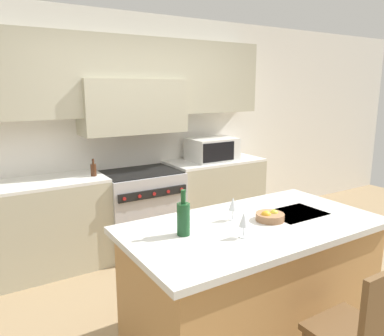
{
  "coord_description": "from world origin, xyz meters",
  "views": [
    {
      "loc": [
        -1.68,
        -2.18,
        1.86
      ],
      "look_at": [
        0.01,
        0.53,
        1.17
      ],
      "focal_mm": 35.0,
      "sensor_mm": 36.0,
      "label": 1
    }
  ],
  "objects_px": {
    "range_stove": "(141,210)",
    "wine_bottle": "(183,218)",
    "island_chair": "(363,330)",
    "wine_glass_far": "(233,205)",
    "microwave": "(212,149)",
    "wine_glass_near": "(244,220)",
    "oil_bottle_on_counter": "(93,169)",
    "fruit_bowl": "(270,216)"
  },
  "relations": [
    {
      "from": "range_stove",
      "to": "wine_bottle",
      "type": "height_order",
      "value": "wine_bottle"
    },
    {
      "from": "island_chair",
      "to": "wine_glass_far",
      "type": "distance_m",
      "value": 1.1
    },
    {
      "from": "microwave",
      "to": "wine_glass_near",
      "type": "height_order",
      "value": "microwave"
    },
    {
      "from": "range_stove",
      "to": "wine_glass_near",
      "type": "distance_m",
      "value": 2.18
    },
    {
      "from": "oil_bottle_on_counter",
      "to": "wine_glass_near",
      "type": "bearing_deg",
      "value": -80.93
    },
    {
      "from": "microwave",
      "to": "wine_glass_near",
      "type": "relative_size",
      "value": 3.44
    },
    {
      "from": "wine_glass_far",
      "to": "fruit_bowl",
      "type": "xyz_separation_m",
      "value": [
        0.22,
        -0.15,
        -0.09
      ]
    },
    {
      "from": "microwave",
      "to": "fruit_bowl",
      "type": "height_order",
      "value": "microwave"
    },
    {
      "from": "range_stove",
      "to": "wine_glass_near",
      "type": "height_order",
      "value": "wine_glass_near"
    },
    {
      "from": "island_chair",
      "to": "wine_glass_far",
      "type": "relative_size",
      "value": 5.62
    },
    {
      "from": "wine_glass_near",
      "to": "wine_glass_far",
      "type": "xyz_separation_m",
      "value": [
        0.14,
        0.29,
        0.0
      ]
    },
    {
      "from": "wine_bottle",
      "to": "oil_bottle_on_counter",
      "type": "bearing_deg",
      "value": 90.76
    },
    {
      "from": "range_stove",
      "to": "wine_glass_far",
      "type": "xyz_separation_m",
      "value": [
        -0.08,
        -1.8,
        0.57
      ]
    },
    {
      "from": "fruit_bowl",
      "to": "oil_bottle_on_counter",
      "type": "height_order",
      "value": "oil_bottle_on_counter"
    },
    {
      "from": "wine_bottle",
      "to": "wine_glass_near",
      "type": "bearing_deg",
      "value": -38.52
    },
    {
      "from": "island_chair",
      "to": "wine_bottle",
      "type": "height_order",
      "value": "wine_bottle"
    },
    {
      "from": "microwave",
      "to": "fruit_bowl",
      "type": "xyz_separation_m",
      "value": [
        -0.86,
        -1.97,
        -0.14
      ]
    },
    {
      "from": "wine_glass_far",
      "to": "fruit_bowl",
      "type": "distance_m",
      "value": 0.28
    },
    {
      "from": "island_chair",
      "to": "fruit_bowl",
      "type": "height_order",
      "value": "fruit_bowl"
    },
    {
      "from": "range_stove",
      "to": "fruit_bowl",
      "type": "distance_m",
      "value": 2.01
    },
    {
      "from": "range_stove",
      "to": "microwave",
      "type": "distance_m",
      "value": 1.19
    },
    {
      "from": "microwave",
      "to": "wine_bottle",
      "type": "distance_m",
      "value": 2.42
    },
    {
      "from": "island_chair",
      "to": "oil_bottle_on_counter",
      "type": "bearing_deg",
      "value": 102.73
    },
    {
      "from": "island_chair",
      "to": "wine_bottle",
      "type": "bearing_deg",
      "value": 122.57
    },
    {
      "from": "wine_glass_far",
      "to": "microwave",
      "type": "bearing_deg",
      "value": 59.16
    },
    {
      "from": "range_stove",
      "to": "microwave",
      "type": "xyz_separation_m",
      "value": [
        1.01,
        0.02,
        0.63
      ]
    },
    {
      "from": "range_stove",
      "to": "wine_glass_far",
      "type": "height_order",
      "value": "wine_glass_far"
    },
    {
      "from": "microwave",
      "to": "wine_glass_far",
      "type": "bearing_deg",
      "value": -120.84
    },
    {
      "from": "wine_glass_near",
      "to": "oil_bottle_on_counter",
      "type": "xyz_separation_m",
      "value": [
        -0.33,
        2.05,
        -0.02
      ]
    },
    {
      "from": "fruit_bowl",
      "to": "oil_bottle_on_counter",
      "type": "xyz_separation_m",
      "value": [
        -0.69,
        1.91,
        0.07
      ]
    },
    {
      "from": "wine_bottle",
      "to": "wine_glass_far",
      "type": "distance_m",
      "value": 0.45
    },
    {
      "from": "island_chair",
      "to": "wine_glass_far",
      "type": "height_order",
      "value": "wine_glass_far"
    },
    {
      "from": "range_stove",
      "to": "wine_bottle",
      "type": "bearing_deg",
      "value": -105.7
    },
    {
      "from": "wine_bottle",
      "to": "oil_bottle_on_counter",
      "type": "relative_size",
      "value": 1.66
    },
    {
      "from": "microwave",
      "to": "oil_bottle_on_counter",
      "type": "height_order",
      "value": "microwave"
    },
    {
      "from": "fruit_bowl",
      "to": "oil_bottle_on_counter",
      "type": "relative_size",
      "value": 1.13
    },
    {
      "from": "island_chair",
      "to": "wine_glass_far",
      "type": "xyz_separation_m",
      "value": [
        -0.15,
        0.98,
        0.48
      ]
    },
    {
      "from": "wine_glass_near",
      "to": "oil_bottle_on_counter",
      "type": "distance_m",
      "value": 2.08
    },
    {
      "from": "range_stove",
      "to": "fruit_bowl",
      "type": "height_order",
      "value": "fruit_bowl"
    },
    {
      "from": "wine_glass_far",
      "to": "oil_bottle_on_counter",
      "type": "relative_size",
      "value": 0.93
    },
    {
      "from": "wine_glass_near",
      "to": "fruit_bowl",
      "type": "relative_size",
      "value": 0.83
    },
    {
      "from": "fruit_bowl",
      "to": "wine_bottle",
      "type": "bearing_deg",
      "value": 171.58
    }
  ]
}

